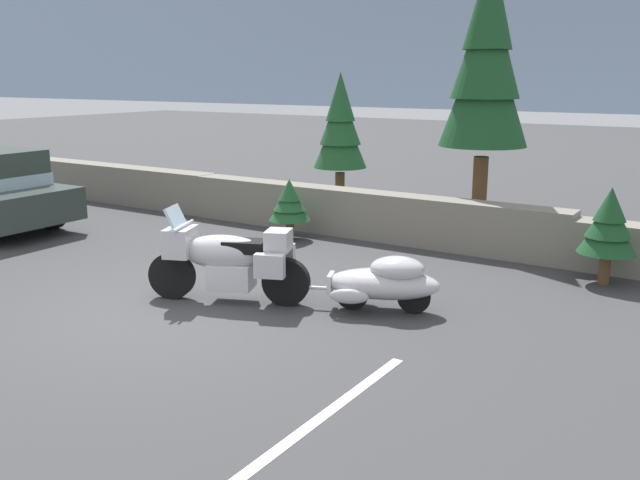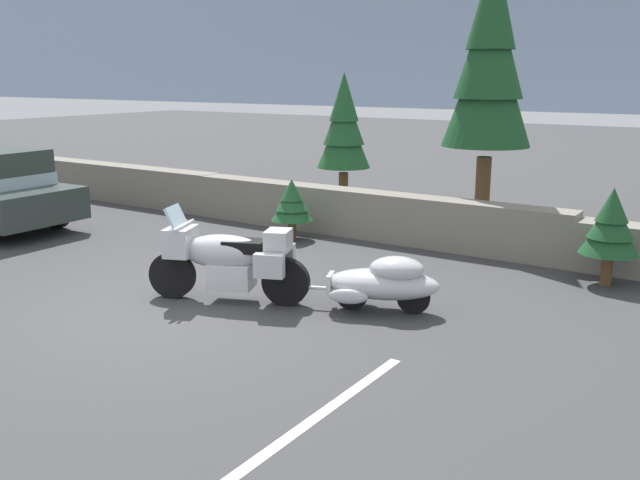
# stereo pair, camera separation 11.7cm
# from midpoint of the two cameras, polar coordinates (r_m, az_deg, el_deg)

# --- Properties ---
(ground_plane) EXTENTS (80.00, 80.00, 0.00)m
(ground_plane) POSITION_cam_midpoint_polar(r_m,az_deg,el_deg) (9.49, -12.40, -5.87)
(ground_plane) COLOR #38383A
(stone_guard_wall) EXTENTS (24.00, 0.62, 0.92)m
(stone_guard_wall) POSITION_cam_midpoint_polar(r_m,az_deg,el_deg) (13.68, 2.71, 2.25)
(stone_guard_wall) COLOR slate
(stone_guard_wall) RESTS_ON ground
(touring_motorcycle) EXTENTS (2.19, 1.25, 1.33)m
(touring_motorcycle) POSITION_cam_midpoint_polar(r_m,az_deg,el_deg) (9.64, -7.30, -1.49)
(touring_motorcycle) COLOR black
(touring_motorcycle) RESTS_ON ground
(car_shaped_trailer) EXTENTS (2.18, 1.21, 0.76)m
(car_shaped_trailer) POSITION_cam_midpoint_polar(r_m,az_deg,el_deg) (9.25, 5.61, -3.43)
(car_shaped_trailer) COLOR black
(car_shaped_trailer) RESTS_ON ground
(pine_tree_tall) EXTENTS (1.67, 1.67, 5.39)m
(pine_tree_tall) POSITION_cam_midpoint_polar(r_m,az_deg,el_deg) (13.70, 14.03, 14.23)
(pine_tree_tall) COLOR brown
(pine_tree_tall) RESTS_ON ground
(pine_tree_secondary) EXTENTS (1.21, 1.21, 3.16)m
(pine_tree_secondary) POSITION_cam_midpoint_polar(r_m,az_deg,el_deg) (15.83, 2.19, 9.38)
(pine_tree_secondary) COLOR brown
(pine_tree_secondary) RESTS_ON ground
(pine_sapling_near) EXTENTS (0.80, 0.80, 1.17)m
(pine_sapling_near) POSITION_cam_midpoint_polar(r_m,az_deg,el_deg) (13.22, -2.08, 3.14)
(pine_sapling_near) COLOR brown
(pine_sapling_near) RESTS_ON ground
(pine_sapling_farther) EXTENTS (0.87, 0.87, 1.48)m
(pine_sapling_farther) POSITION_cam_midpoint_polar(r_m,az_deg,el_deg) (11.14, 23.08, 1.16)
(pine_sapling_farther) COLOR brown
(pine_sapling_farther) RESTS_ON ground
(parking_stripe_marker) EXTENTS (0.12, 3.60, 0.01)m
(parking_stripe_marker) POSITION_cam_midpoint_polar(r_m,az_deg,el_deg) (6.44, -0.86, -15.10)
(parking_stripe_marker) COLOR silver
(parking_stripe_marker) RESTS_ON ground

